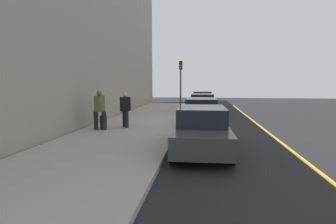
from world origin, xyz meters
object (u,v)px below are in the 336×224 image
(parked_car_charcoal, at_px, (201,129))
(parked_car_red, at_px, (202,100))
(parked_car_maroon, at_px, (202,104))
(pedestrian_olive_coat, at_px, (100,109))
(rolling_suitcase, at_px, (103,122))
(traffic_light_pole, at_px, (181,76))
(parked_car_green, at_px, (201,113))
(pedestrian_black_coat, at_px, (125,109))

(parked_car_charcoal, bearing_deg, parked_car_red, -179.76)
(parked_car_maroon, xyz_separation_m, pedestrian_olive_coat, (7.96, -4.68, 0.37))
(parked_car_red, xyz_separation_m, parked_car_maroon, (5.40, 0.02, -0.00))
(parked_car_red, distance_m, rolling_suitcase, 13.78)
(parked_car_maroon, height_order, traffic_light_pole, traffic_light_pole)
(parked_car_green, bearing_deg, traffic_light_pole, -167.88)
(parked_car_red, xyz_separation_m, pedestrian_olive_coat, (13.36, -4.67, 0.37))
(parked_car_charcoal, xyz_separation_m, traffic_light_pole, (-13.42, -1.84, 2.10))
(parked_car_maroon, bearing_deg, parked_car_red, -179.79)
(parked_car_green, height_order, pedestrian_olive_coat, pedestrian_olive_coat)
(parked_car_red, height_order, parked_car_maroon, same)
(rolling_suitcase, bearing_deg, pedestrian_black_coat, 115.76)
(parked_car_red, relative_size, rolling_suitcase, 4.48)
(pedestrian_olive_coat, height_order, traffic_light_pole, traffic_light_pole)
(parked_car_maroon, xyz_separation_m, traffic_light_pole, (-2.61, -1.79, 2.10))
(parked_car_maroon, distance_m, parked_car_green, 5.66)
(parked_car_red, height_order, parked_car_green, same)
(parked_car_red, bearing_deg, parked_car_green, 0.04)
(pedestrian_olive_coat, xyz_separation_m, rolling_suitcase, (-0.39, 0.02, -0.66))
(parked_car_charcoal, distance_m, pedestrian_olive_coat, 5.54)
(traffic_light_pole, bearing_deg, rolling_suitcase, -15.80)
(pedestrian_olive_coat, bearing_deg, pedestrian_black_coat, 131.14)
(parked_car_charcoal, height_order, rolling_suitcase, parked_car_charcoal)
(parked_car_red, distance_m, parked_car_maroon, 5.40)
(parked_car_red, relative_size, parked_car_maroon, 1.02)
(parked_car_maroon, distance_m, pedestrian_black_coat, 8.02)
(rolling_suitcase, bearing_deg, pedestrian_olive_coat, -2.68)
(parked_car_maroon, distance_m, pedestrian_olive_coat, 9.24)
(pedestrian_black_coat, xyz_separation_m, traffic_light_pole, (-9.71, 1.92, 1.79))
(parked_car_charcoal, bearing_deg, pedestrian_black_coat, -134.69)
(parked_car_charcoal, xyz_separation_m, rolling_suitcase, (-3.25, -4.72, -0.29))
(parked_car_red, distance_m, parked_car_green, 11.06)
(parked_car_maroon, bearing_deg, pedestrian_olive_coat, -30.48)
(pedestrian_black_coat, height_order, rolling_suitcase, pedestrian_black_coat)
(parked_car_charcoal, height_order, traffic_light_pole, traffic_light_pole)
(parked_car_charcoal, height_order, pedestrian_black_coat, pedestrian_black_coat)
(pedestrian_black_coat, xyz_separation_m, rolling_suitcase, (0.46, -0.96, -0.60))
(parked_car_red, distance_m, traffic_light_pole, 3.92)
(pedestrian_olive_coat, xyz_separation_m, pedestrian_black_coat, (-0.86, 0.98, -0.06))
(parked_car_maroon, relative_size, parked_car_charcoal, 0.97)
(pedestrian_black_coat, bearing_deg, traffic_light_pole, 168.83)
(parked_car_maroon, relative_size, pedestrian_olive_coat, 2.35)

